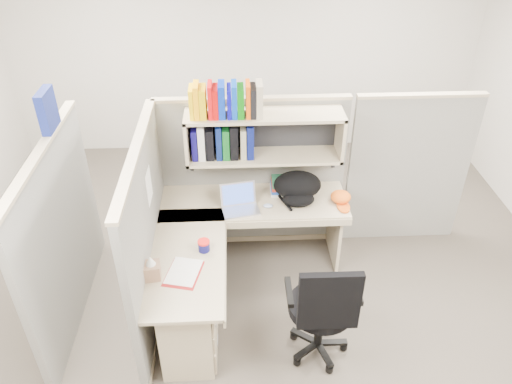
{
  "coord_description": "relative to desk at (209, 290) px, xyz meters",
  "views": [
    {
      "loc": [
        -0.16,
        -3.25,
        3.41
      ],
      "look_at": [
        0.0,
        0.25,
        1.04
      ],
      "focal_mm": 35.0,
      "sensor_mm": 36.0,
      "label": 1
    }
  ],
  "objects": [
    {
      "name": "ground",
      "position": [
        0.41,
        0.29,
        -0.44
      ],
      "size": [
        6.0,
        6.0,
        0.0
      ],
      "primitive_type": "plane",
      "color": "#39342C",
      "rests_on": "ground"
    },
    {
      "name": "room_shell",
      "position": [
        0.41,
        0.29,
        1.18
      ],
      "size": [
        6.0,
        6.0,
        6.0
      ],
      "color": "#B5AFA4",
      "rests_on": "ground"
    },
    {
      "name": "cubicle",
      "position": [
        0.04,
        0.74,
        0.47
      ],
      "size": [
        3.79,
        1.84,
        1.95
      ],
      "color": "slate",
      "rests_on": "ground"
    },
    {
      "name": "desk",
      "position": [
        0.0,
        0.0,
        0.0
      ],
      "size": [
        1.74,
        1.75,
        0.73
      ],
      "color": "tan",
      "rests_on": "ground"
    },
    {
      "name": "laptop",
      "position": [
        0.28,
        0.7,
        0.41
      ],
      "size": [
        0.38,
        0.38,
        0.24
      ],
      "primitive_type": null,
      "rotation": [
        0.0,
        0.0,
        0.18
      ],
      "color": "silver",
      "rests_on": "desk"
    },
    {
      "name": "backpack",
      "position": [
        0.82,
        0.85,
        0.42
      ],
      "size": [
        0.47,
        0.38,
        0.26
      ],
      "primitive_type": null,
      "rotation": [
        0.0,
        0.0,
        0.08
      ],
      "color": "black",
      "rests_on": "desk"
    },
    {
      "name": "orange_cap",
      "position": [
        1.22,
        0.81,
        0.34
      ],
      "size": [
        0.21,
        0.23,
        0.1
      ],
      "primitive_type": null,
      "rotation": [
        0.0,
        0.0,
        0.09
      ],
      "color": "#DD5813",
      "rests_on": "desk"
    },
    {
      "name": "snack_canister",
      "position": [
        -0.03,
        0.17,
        0.34
      ],
      "size": [
        0.1,
        0.1,
        0.1
      ],
      "color": "#0E0D51",
      "rests_on": "desk"
    },
    {
      "name": "tissue_box",
      "position": [
        -0.41,
        -0.12,
        0.39
      ],
      "size": [
        0.14,
        0.14,
        0.2
      ],
      "primitive_type": null,
      "rotation": [
        0.0,
        0.0,
        0.11
      ],
      "color": "#A0775A",
      "rests_on": "desk"
    },
    {
      "name": "mouse",
      "position": [
        0.53,
        0.75,
        0.31
      ],
      "size": [
        0.09,
        0.07,
        0.03
      ],
      "primitive_type": "ellipsoid",
      "rotation": [
        0.0,
        0.0,
        0.19
      ],
      "color": "#8C9FC7",
      "rests_on": "desk"
    },
    {
      "name": "paper_cup",
      "position": [
        0.33,
        0.99,
        0.34
      ],
      "size": [
        0.07,
        0.07,
        0.1
      ],
      "primitive_type": "cylinder",
      "rotation": [
        0.0,
        0.0,
        0.09
      ],
      "color": "white",
      "rests_on": "desk"
    },
    {
      "name": "book_stack",
      "position": [
        0.66,
        1.02,
        0.35
      ],
      "size": [
        0.18,
        0.25,
        0.12
      ],
      "primitive_type": null,
      "rotation": [
        0.0,
        0.0,
        -0.02
      ],
      "color": "gray",
      "rests_on": "desk"
    },
    {
      "name": "loose_paper",
      "position": [
        -0.18,
        -0.08,
        0.29
      ],
      "size": [
        0.3,
        0.35,
        0.0
      ],
      "primitive_type": null,
      "rotation": [
        0.0,
        0.0,
        -0.24
      ],
      "color": "silver",
      "rests_on": "desk"
    },
    {
      "name": "task_chair",
      "position": [
        0.88,
        -0.34,
        -0.06
      ],
      "size": [
        0.56,
        0.52,
        1.08
      ],
      "color": "black",
      "rests_on": "ground"
    }
  ]
}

